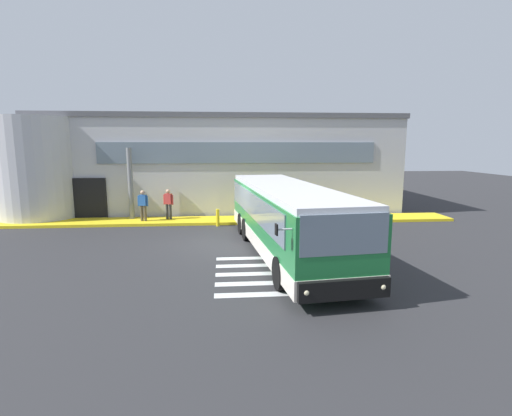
{
  "coord_description": "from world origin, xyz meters",
  "views": [
    {
      "loc": [
        0.13,
        -16.42,
        4.23
      ],
      "look_at": [
        1.51,
        0.2,
        1.5
      ],
      "focal_mm": 26.99,
      "sensor_mm": 36.0,
      "label": 1
    }
  ],
  "objects_px": {
    "passenger_near_column": "(143,203)",
    "safety_bollard_yellow": "(218,218)",
    "passenger_by_doorway": "(168,203)",
    "entry_support_column": "(130,184)",
    "bus_main_foreground": "(286,220)"
  },
  "relations": [
    {
      "from": "bus_main_foreground",
      "to": "safety_bollard_yellow",
      "type": "relative_size",
      "value": 12.79
    },
    {
      "from": "passenger_by_doorway",
      "to": "safety_bollard_yellow",
      "type": "height_order",
      "value": "passenger_by_doorway"
    },
    {
      "from": "entry_support_column",
      "to": "passenger_near_column",
      "type": "xyz_separation_m",
      "value": [
        0.81,
        -0.78,
        -1.01
      ]
    },
    {
      "from": "entry_support_column",
      "to": "bus_main_foreground",
      "type": "distance_m",
      "value": 10.51
    },
    {
      "from": "entry_support_column",
      "to": "passenger_near_column",
      "type": "distance_m",
      "value": 1.51
    },
    {
      "from": "entry_support_column",
      "to": "passenger_by_doorway",
      "type": "distance_m",
      "value": 2.37
    },
    {
      "from": "entry_support_column",
      "to": "passenger_by_doorway",
      "type": "relative_size",
      "value": 2.35
    },
    {
      "from": "passenger_near_column",
      "to": "passenger_by_doorway",
      "type": "distance_m",
      "value": 1.35
    },
    {
      "from": "entry_support_column",
      "to": "passenger_by_doorway",
      "type": "height_order",
      "value": "entry_support_column"
    },
    {
      "from": "entry_support_column",
      "to": "safety_bollard_yellow",
      "type": "distance_m",
      "value": 5.42
    },
    {
      "from": "entry_support_column",
      "to": "passenger_near_column",
      "type": "relative_size",
      "value": 2.35
    },
    {
      "from": "passenger_near_column",
      "to": "safety_bollard_yellow",
      "type": "height_order",
      "value": "passenger_near_column"
    },
    {
      "from": "passenger_by_doorway",
      "to": "bus_main_foreground",
      "type": "bearing_deg",
      "value": -51.29
    },
    {
      "from": "passenger_near_column",
      "to": "safety_bollard_yellow",
      "type": "relative_size",
      "value": 1.86
    },
    {
      "from": "safety_bollard_yellow",
      "to": "entry_support_column",
      "type": "bearing_deg",
      "value": 159.58
    }
  ]
}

